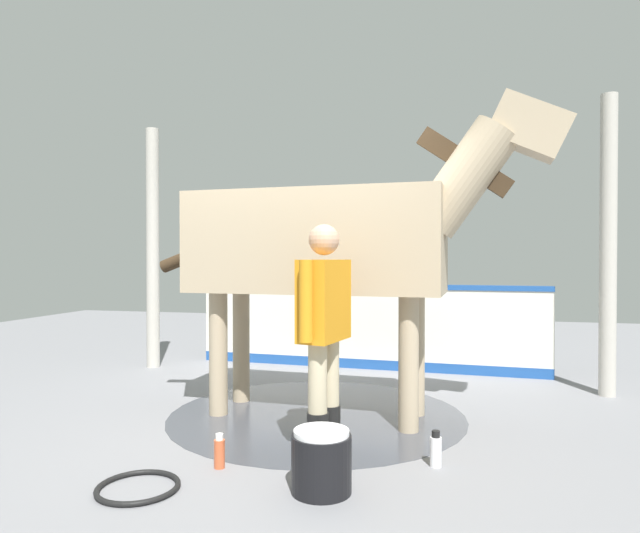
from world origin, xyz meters
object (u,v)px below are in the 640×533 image
Objects in this scene: horse at (332,241)px; handler at (324,323)px; hose_coil at (138,487)px; wash_bucket at (321,461)px; bottle_spray at (219,452)px; bottle_shampoo at (436,450)px.

horse is 1.11m from handler.
wash_bucket is at bearing 101.70° from hose_coil.
bottle_spray is at bearing -106.02° from wash_bucket.
horse reaches higher than wash_bucket.
horse is 15.22× the size of bottle_shampoo.
wash_bucket is (0.61, 0.12, -0.73)m from handler.
wash_bucket is 0.74× the size of hose_coil.
horse reaches higher than bottle_shampoo.
bottle_shampoo is 1.87m from hose_coil.
handler is 4.39× the size of wash_bucket.
bottle_spray is (-0.21, -0.73, -0.08)m from wash_bucket.
handler reaches higher than bottle_spray.
wash_bucket reaches higher than hose_coil.
wash_bucket reaches higher than bottle_shampoo.
hose_coil is at bearing -37.46° from bottle_spray.
bottle_spray is 0.55m from hose_coil.
handler is at bearing 123.34° from bottle_spray.
bottle_spray reaches higher than hose_coil.
hose_coil is at bearing 53.26° from handler.
bottle_spray is (1.33, -0.47, -1.41)m from horse.
bottle_spray is (0.40, -0.61, -0.81)m from handler.
bottle_shampoo is at bearing 104.09° from bottle_spray.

